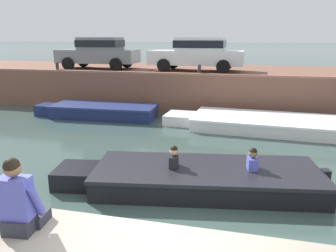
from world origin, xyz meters
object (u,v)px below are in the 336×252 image
object	(u,v)px
boat_moored_west_navy	(99,111)
boat_moored_central_white	(267,123)
motorboat_passing	(196,178)
mooring_bollard_mid	(199,69)
mooring_bollard_west	(57,66)
person_seated_left	(19,203)
bottle_drink	(29,215)
car_leftmost_grey	(99,52)
car_left_inner_white	(198,53)

from	to	relation	value
boat_moored_west_navy	boat_moored_central_white	bearing A→B (deg)	-2.94
motorboat_passing	mooring_bollard_mid	distance (m)	7.56
mooring_bollard_west	person_seated_left	size ratio (longest dim) A/B	0.46
mooring_bollard_west	boat_moored_west_navy	bearing A→B (deg)	-30.49
mooring_bollard_west	mooring_bollard_mid	size ratio (longest dim) A/B	1.00
mooring_bollard_mid	bottle_drink	bearing A→B (deg)	-93.53
car_leftmost_grey	car_left_inner_white	size ratio (longest dim) A/B	0.91
boat_moored_west_navy	mooring_bollard_mid	size ratio (longest dim) A/B	11.61
bottle_drink	person_seated_left	bearing A→B (deg)	-78.99
mooring_bollard_mid	boat_moored_west_navy	bearing A→B (deg)	-157.20
boat_moored_central_white	car_left_inner_white	distance (m)	5.30
boat_moored_central_white	bottle_drink	bearing A→B (deg)	-111.58
boat_moored_west_navy	motorboat_passing	distance (m)	7.50
car_left_inner_white	bottle_drink	world-z (taller)	car_left_inner_white
motorboat_passing	bottle_drink	bearing A→B (deg)	-116.26
person_seated_left	mooring_bollard_mid	bearing A→B (deg)	86.71
boat_moored_central_white	bottle_drink	world-z (taller)	bottle_drink
bottle_drink	car_left_inner_white	bearing A→B (deg)	88.42
boat_moored_central_white	motorboat_passing	bearing A→B (deg)	-108.43
car_leftmost_grey	mooring_bollard_west	xyz separation A→B (m)	(-1.39, -1.65, -0.61)
boat_moored_central_white	mooring_bollard_west	xyz separation A→B (m)	(-9.48, 1.99, 1.69)
motorboat_passing	car_leftmost_grey	distance (m)	11.20
boat_moored_central_white	mooring_bollard_west	distance (m)	9.83
person_seated_left	boat_moored_west_navy	bearing A→B (deg)	109.62
car_left_inner_white	mooring_bollard_west	xyz separation A→B (m)	(-6.38, -1.65, -0.61)
mooring_bollard_west	car_left_inner_white	bearing A→B (deg)	14.50
mooring_bollard_mid	bottle_drink	size ratio (longest dim) A/B	2.18
boat_moored_west_navy	car_left_inner_white	xyz separation A→B (m)	(3.59, 3.29, 2.26)
car_left_inner_white	bottle_drink	distance (m)	12.43
boat_moored_west_navy	mooring_bollard_mid	distance (m)	4.55
mooring_bollard_mid	person_seated_left	distance (m)	10.90
boat_moored_west_navy	person_seated_left	world-z (taller)	person_seated_left
mooring_bollard_mid	bottle_drink	distance (m)	10.74
motorboat_passing	car_left_inner_white	size ratio (longest dim) A/B	1.36
mooring_bollard_mid	boat_moored_central_white	bearing A→B (deg)	-35.55
boat_moored_west_navy	motorboat_passing	size ratio (longest dim) A/B	0.87
mooring_bollard_mid	bottle_drink	xyz separation A→B (m)	(-0.66, -10.68, -0.88)
car_left_inner_white	mooring_bollard_west	bearing A→B (deg)	-165.50
boat_moored_west_navy	mooring_bollard_west	bearing A→B (deg)	149.51
car_leftmost_grey	person_seated_left	size ratio (longest dim) A/B	4.17
boat_moored_central_white	mooring_bollard_mid	size ratio (longest dim) A/B	15.89
boat_moored_central_white	mooring_bollard_mid	xyz separation A→B (m)	(-2.78, 1.99, 1.69)
boat_moored_central_white	motorboat_passing	distance (m)	5.61
car_left_inner_white	mooring_bollard_west	world-z (taller)	car_left_inner_white
boat_moored_west_navy	boat_moored_central_white	distance (m)	6.70
car_left_inner_white	person_seated_left	bearing A→B (deg)	-91.40
mooring_bollard_west	motorboat_passing	bearing A→B (deg)	-43.47
car_leftmost_grey	person_seated_left	distance (m)	13.42
boat_moored_west_navy	car_left_inner_white	distance (m)	5.37
boat_moored_west_navy	mooring_bollard_west	distance (m)	3.64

